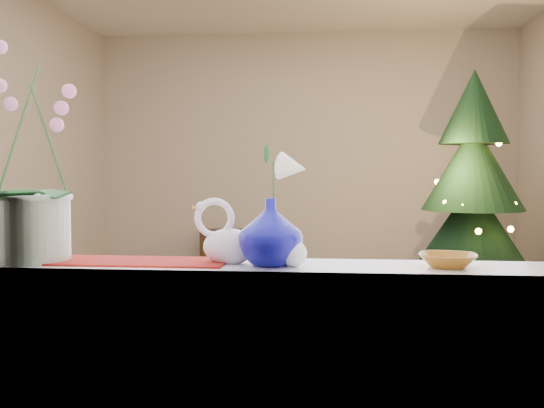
% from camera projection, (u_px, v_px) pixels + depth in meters
% --- Properties ---
extents(ground, '(5.00, 5.00, 0.00)m').
position_uv_depth(ground, '(289.00, 344.00, 4.19)').
color(ground, '#3D2519').
rests_on(ground, ground).
extents(wall_back, '(4.50, 0.10, 2.70)m').
position_uv_depth(wall_back, '(305.00, 158.00, 6.61)').
color(wall_back, beige).
rests_on(wall_back, ground).
extents(wall_front, '(4.50, 0.10, 2.70)m').
position_uv_depth(wall_front, '(228.00, 113.00, 1.64)').
color(wall_front, beige).
rests_on(wall_front, ground).
extents(windowsill, '(2.20, 0.26, 0.04)m').
position_uv_depth(windowsill, '(236.00, 270.00, 1.79)').
color(windowsill, white).
rests_on(windowsill, window_apron).
extents(runner, '(0.70, 0.20, 0.01)m').
position_uv_depth(runner, '(112.00, 261.00, 1.83)').
color(runner, maroon).
rests_on(runner, windowsill).
extents(orchid_pot, '(0.28, 0.28, 0.67)m').
position_uv_depth(orchid_pot, '(33.00, 151.00, 1.82)').
color(orchid_pot, beige).
rests_on(orchid_pot, windowsill).
extents(swan, '(0.22, 0.11, 0.18)m').
position_uv_depth(swan, '(229.00, 233.00, 1.79)').
color(swan, silver).
rests_on(swan, windowsill).
extents(blue_vase, '(0.28, 0.28, 0.22)m').
position_uv_depth(blue_vase, '(271.00, 227.00, 1.76)').
color(blue_vase, '#070773').
rests_on(blue_vase, windowsill).
extents(lily, '(0.12, 0.07, 0.17)m').
position_uv_depth(lily, '(271.00, 159.00, 1.75)').
color(lily, white).
rests_on(lily, blue_vase).
extents(paperweight, '(0.10, 0.10, 0.08)m').
position_uv_depth(paperweight, '(293.00, 253.00, 1.73)').
color(paperweight, white).
rests_on(paperweight, windowsill).
extents(amber_dish, '(0.16, 0.16, 0.03)m').
position_uv_depth(amber_dish, '(448.00, 261.00, 1.72)').
color(amber_dish, '#8C5718').
rests_on(amber_dish, windowsill).
extents(xmas_tree, '(1.20, 1.20, 2.06)m').
position_uv_depth(xmas_tree, '(473.00, 191.00, 5.16)').
color(xmas_tree, black).
rests_on(xmas_tree, ground).
extents(side_table, '(0.81, 0.49, 0.57)m').
position_uv_depth(side_table, '(237.00, 257.00, 6.48)').
color(side_table, black).
rests_on(side_table, ground).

